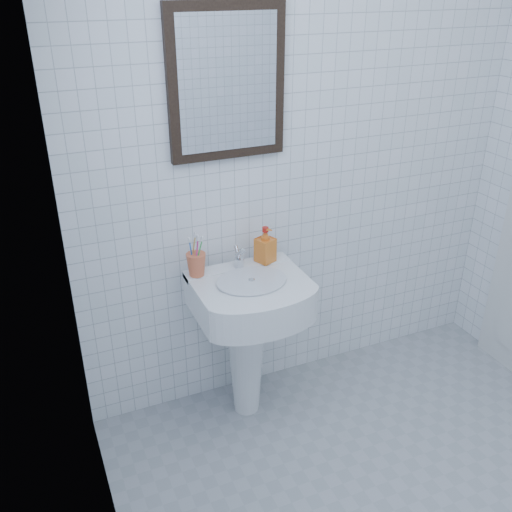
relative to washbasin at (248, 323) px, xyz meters
name	(u,v)px	position (x,y,z in m)	size (l,w,h in m)	color
wall_back	(304,144)	(0.38, 0.22, 0.74)	(2.20, 0.02, 2.50)	white
wall_left	(110,342)	(-0.72, -0.98, 0.74)	(0.02, 2.40, 2.50)	white
washbasin	(248,323)	(0.00, 0.00, 0.00)	(0.50, 0.36, 0.76)	white
faucet	(239,259)	(0.00, 0.09, 0.29)	(0.05, 0.10, 0.11)	silver
toothbrush_cup	(196,264)	(-0.20, 0.10, 0.30)	(0.09, 0.09, 0.10)	#DC643D
soap_dispenser	(265,245)	(0.13, 0.10, 0.33)	(0.08, 0.08, 0.17)	#E15815
wall_mirror	(227,83)	(0.00, 0.20, 1.04)	(0.50, 0.04, 0.62)	black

